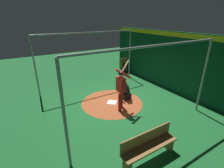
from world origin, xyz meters
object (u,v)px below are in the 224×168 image
object	(u,v)px
catcher	(125,92)
bat_rack	(126,65)
home_plate	(112,102)
bench	(149,145)
batter	(121,86)

from	to	relation	value
catcher	bat_rack	bearing A→B (deg)	-126.12
home_plate	bench	bearing A→B (deg)	76.27
home_plate	bat_rack	xyz separation A→B (m)	(-3.34, -3.52, 0.48)
batter	bat_rack	xyz separation A→B (m)	(-3.30, -4.19, -0.59)
batter	bat_rack	bearing A→B (deg)	-128.20
home_plate	catcher	distance (m)	0.84
home_plate	bench	world-z (taller)	bench
catcher	bat_rack	xyz separation A→B (m)	(-2.58, -3.53, 0.11)
batter	bat_rack	distance (m)	5.36
batter	home_plate	bearing A→B (deg)	-86.37
bat_rack	bench	bearing A→B (deg)	58.83
catcher	bat_rack	size ratio (longest dim) A/B	0.91
home_plate	bench	xyz separation A→B (m)	(0.82, 3.34, 0.44)
catcher	home_plate	bearing A→B (deg)	-0.50
catcher	bench	size ratio (longest dim) A/B	0.54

